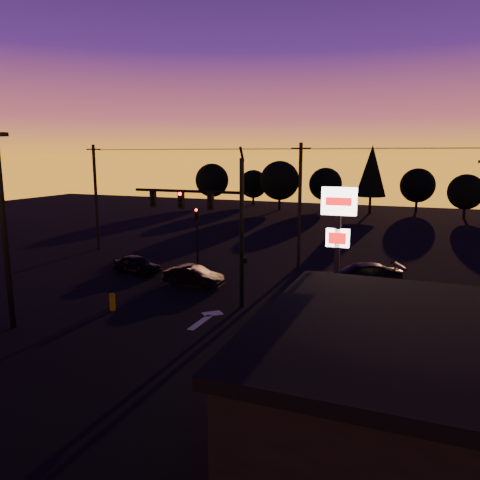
% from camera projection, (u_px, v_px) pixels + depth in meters
% --- Properties ---
extents(ground, '(120.00, 120.00, 0.00)m').
position_uv_depth(ground, '(182.00, 328.00, 22.37)').
color(ground, black).
rests_on(ground, ground).
extents(lane_arrow, '(1.20, 3.10, 0.01)m').
position_uv_depth(lane_arrow, '(206.00, 318.00, 23.70)').
color(lane_arrow, beige).
rests_on(lane_arrow, ground).
extents(traffic_signal_mast, '(6.79, 0.52, 8.58)m').
position_uv_depth(traffic_signal_mast, '(214.00, 216.00, 25.15)').
color(traffic_signal_mast, black).
rests_on(traffic_signal_mast, ground).
extents(secondary_signal, '(0.30, 0.31, 4.35)m').
position_uv_depth(secondary_signal, '(197.00, 228.00, 34.17)').
color(secondary_signal, black).
rests_on(secondary_signal, ground).
extents(parking_lot_light, '(1.25, 0.30, 9.14)m').
position_uv_depth(parking_lot_light, '(3.00, 219.00, 21.43)').
color(parking_lot_light, black).
rests_on(parking_lot_light, ground).
extents(pylon_sign, '(1.50, 0.28, 6.80)m').
position_uv_depth(pylon_sign, '(338.00, 231.00, 20.27)').
color(pylon_sign, black).
rests_on(pylon_sign, ground).
extents(utility_pole_0, '(1.40, 0.26, 9.00)m').
position_uv_depth(utility_pole_0, '(96.00, 197.00, 40.19)').
color(utility_pole_0, black).
rests_on(utility_pole_0, ground).
extents(utility_pole_1, '(1.40, 0.26, 9.00)m').
position_uv_depth(utility_pole_1, '(300.00, 205.00, 33.57)').
color(utility_pole_1, black).
rests_on(utility_pole_1, ground).
extents(power_wires, '(36.00, 1.22, 0.07)m').
position_uv_depth(power_wires, '(301.00, 149.00, 32.86)').
color(power_wires, black).
rests_on(power_wires, ground).
extents(bollard, '(0.30, 0.30, 0.89)m').
position_uv_depth(bollard, '(112.00, 302.00, 24.82)').
color(bollard, '#A69007').
rests_on(bollard, ground).
extents(tree_0, '(5.36, 5.36, 6.74)m').
position_uv_depth(tree_0, '(212.00, 180.00, 75.34)').
color(tree_0, black).
rests_on(tree_0, ground).
extents(tree_1, '(4.54, 4.54, 5.71)m').
position_uv_depth(tree_1, '(253.00, 184.00, 75.98)').
color(tree_1, black).
rests_on(tree_1, ground).
extents(tree_2, '(5.77, 5.78, 7.26)m').
position_uv_depth(tree_2, '(280.00, 181.00, 69.04)').
color(tree_2, black).
rests_on(tree_2, ground).
extents(tree_3, '(4.95, 4.95, 6.22)m').
position_uv_depth(tree_3, '(325.00, 184.00, 70.60)').
color(tree_3, black).
rests_on(tree_3, ground).
extents(tree_4, '(4.18, 4.18, 9.50)m').
position_uv_depth(tree_4, '(372.00, 171.00, 64.90)').
color(tree_4, black).
rests_on(tree_4, ground).
extents(tree_5, '(4.95, 4.95, 6.22)m').
position_uv_depth(tree_5, '(418.00, 185.00, 67.65)').
color(tree_5, black).
rests_on(tree_5, ground).
extents(tree_6, '(4.54, 4.54, 5.71)m').
position_uv_depth(tree_6, '(466.00, 192.00, 60.02)').
color(tree_6, black).
rests_on(tree_6, ground).
extents(car_left, '(3.83, 2.00, 1.24)m').
position_uv_depth(car_left, '(137.00, 264.00, 32.63)').
color(car_left, black).
rests_on(car_left, ground).
extents(car_mid, '(3.89, 1.49, 1.27)m').
position_uv_depth(car_mid, '(194.00, 276.00, 29.46)').
color(car_mid, black).
rests_on(car_mid, ground).
extents(car_right, '(5.66, 4.11, 1.52)m').
position_uv_depth(car_right, '(359.00, 276.00, 28.94)').
color(car_right, black).
rests_on(car_right, ground).
extents(suv_parked, '(3.84, 5.12, 1.29)m').
position_uv_depth(suv_parked, '(321.00, 359.00, 17.45)').
color(suv_parked, black).
rests_on(suv_parked, ground).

